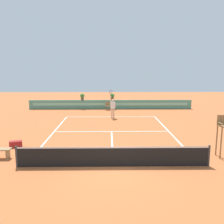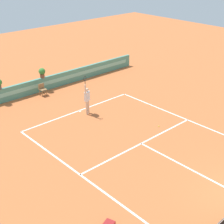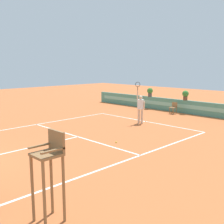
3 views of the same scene
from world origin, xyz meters
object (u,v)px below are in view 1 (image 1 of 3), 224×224
object	(u,v)px
gear_bag	(16,144)
tennis_player	(113,107)
umpire_chair	(224,131)
potted_plant_centre	(112,96)
ball_kid_chair	(108,106)
tennis_ball_near_baseline	(140,129)
potted_plant_left	(82,96)

from	to	relation	value
gear_bag	tennis_player	size ratio (longest dim) A/B	0.27
umpire_chair	potted_plant_centre	size ratio (longest dim) A/B	2.96
umpire_chair	ball_kid_chair	xyz separation A→B (m)	(-5.95, 14.39, -0.86)
umpire_chair	ball_kid_chair	bearing A→B (deg)	112.46
umpire_chair	tennis_ball_near_baseline	world-z (taller)	umpire_chair
tennis_ball_near_baseline	umpire_chair	bearing A→B (deg)	-58.69
tennis_player	potted_plant_left	size ratio (longest dim) A/B	3.57
umpire_chair	potted_plant_left	distance (m)	17.47
potted_plant_left	tennis_ball_near_baseline	bearing A→B (deg)	-60.74
gear_bag	tennis_ball_near_baseline	size ratio (longest dim) A/B	10.29
tennis_ball_near_baseline	potted_plant_left	distance (m)	10.85
umpire_chair	potted_plant_left	world-z (taller)	umpire_chair
potted_plant_left	gear_bag	bearing A→B (deg)	-100.25
umpire_chair	potted_plant_centre	world-z (taller)	umpire_chair
gear_bag	potted_plant_centre	xyz separation A→B (m)	(5.75, 13.46, 1.23)
umpire_chair	gear_bag	xyz separation A→B (m)	(-11.18, 1.67, -1.16)
ball_kid_chair	tennis_ball_near_baseline	distance (m)	9.01
potted_plant_centre	potted_plant_left	bearing A→B (deg)	180.00
tennis_player	ball_kid_chair	bearing A→B (deg)	96.04
umpire_chair	gear_bag	world-z (taller)	umpire_chair
ball_kid_chair	tennis_player	size ratio (longest dim) A/B	0.33
potted_plant_centre	gear_bag	bearing A→B (deg)	-113.14
ball_kid_chair	gear_bag	bearing A→B (deg)	-112.35
tennis_player	potted_plant_centre	size ratio (longest dim) A/B	3.57
tennis_player	potted_plant_left	xyz separation A→B (m)	(-3.27, 5.22, 0.36)
umpire_chair	tennis_ball_near_baseline	bearing A→B (deg)	121.31
umpire_chair	tennis_player	bearing A→B (deg)	118.92
ball_kid_chair	potted_plant_left	size ratio (longest dim) A/B	1.17
tennis_player	potted_plant_left	world-z (taller)	tennis_player
ball_kid_chair	potted_plant_left	bearing A→B (deg)	165.35
ball_kid_chair	tennis_ball_near_baseline	world-z (taller)	ball_kid_chair
tennis_player	tennis_ball_near_baseline	world-z (taller)	tennis_player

